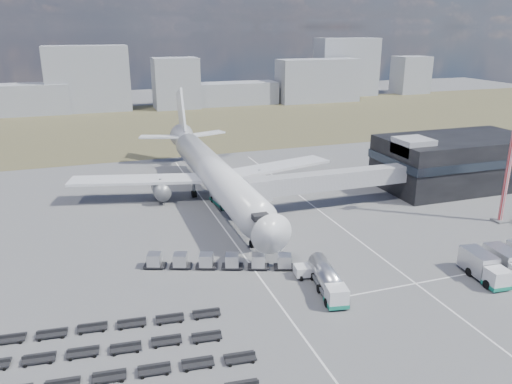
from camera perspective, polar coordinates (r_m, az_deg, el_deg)
name	(u,v)px	position (r m, az deg, el deg)	size (l,w,h in m)	color
ground	(274,275)	(65.70, 2.05, -9.41)	(420.00, 420.00, 0.00)	#565659
grass_strip	(155,125)	(168.36, -11.49, 7.52)	(420.00, 90.00, 0.01)	#463D2A
lane_markings	(331,254)	(71.80, 8.55, -7.08)	(47.12, 110.00, 0.01)	silver
terminal	(455,161)	(107.16, 21.83, 3.34)	(30.40, 16.40, 11.00)	black
jet_bridge	(318,182)	(87.09, 7.10, 1.16)	(30.30, 3.80, 7.05)	#939399
airliner	(212,171)	(92.63, -5.05, 2.43)	(51.59, 64.53, 17.62)	silver
skyline	(87,84)	(202.40, -18.77, 11.57)	(300.10, 26.09, 25.87)	gray
fuel_tanker	(328,280)	(61.75, 8.19, -9.91)	(4.04, 9.82, 3.09)	silver
pushback_tug	(308,271)	(65.17, 6.00, -8.97)	(3.56, 2.00, 1.57)	silver
catering_truck	(222,197)	(89.85, -3.86, -0.55)	(3.41, 6.82, 3.01)	silver
uld_row	(219,261)	(66.93, -4.23, -7.85)	(19.48, 8.55, 1.83)	black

